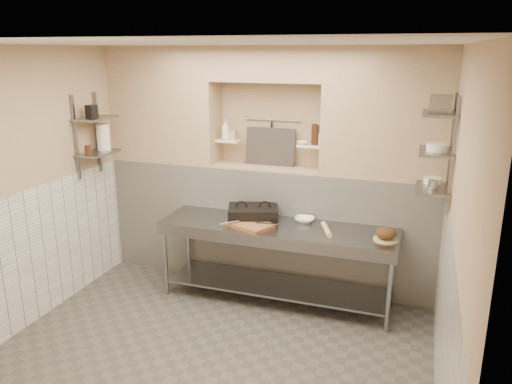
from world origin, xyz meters
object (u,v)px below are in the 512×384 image
at_px(bowl_alcove, 302,143).
at_px(jug_left, 103,137).
at_px(panini_press, 253,213).
at_px(bottle_soap, 226,130).
at_px(mixing_bowl, 305,220).
at_px(rolling_pin, 326,229).
at_px(cutting_board, 250,225).
at_px(prep_table, 277,248).
at_px(bread_loaf, 386,233).

bearing_deg(bowl_alcove, jug_left, -166.05).
distance_m(panini_press, bottle_soap, 1.07).
xyz_separation_m(panini_press, bowl_alcove, (0.45, 0.42, 0.76)).
bearing_deg(jug_left, bottle_soap, 22.70).
distance_m(mixing_bowl, rolling_pin, 0.38).
bearing_deg(mixing_bowl, jug_left, -174.10).
height_order(cutting_board, jug_left, jug_left).
bearing_deg(rolling_pin, panini_press, 171.29).
height_order(panini_press, mixing_bowl, panini_press).
distance_m(rolling_pin, bottle_soap, 1.72).
bearing_deg(mixing_bowl, prep_table, -137.60).
bearing_deg(mixing_bowl, panini_press, -169.32).
height_order(mixing_bowl, bread_loaf, bread_loaf).
bearing_deg(bowl_alcove, panini_press, -136.63).
xyz_separation_m(cutting_board, bottle_soap, (-0.54, 0.65, 0.91)).
relative_size(cutting_board, bread_loaf, 2.25).
height_order(panini_press, jug_left, jug_left).
distance_m(panini_press, bowl_alcove, 0.98).
xyz_separation_m(mixing_bowl, bowl_alcove, (-0.12, 0.31, 0.81)).
height_order(bottle_soap, jug_left, bottle_soap).
height_order(rolling_pin, bread_loaf, bread_loaf).
xyz_separation_m(prep_table, jug_left, (-2.13, -0.01, 1.12)).
relative_size(prep_table, bottle_soap, 10.64).
height_order(bread_loaf, bowl_alcove, bowl_alcove).
relative_size(cutting_board, mixing_bowl, 2.16).
distance_m(cutting_board, jug_left, 2.04).
bearing_deg(cutting_board, rolling_pin, 7.00).
distance_m(panini_press, mixing_bowl, 0.58).
relative_size(rolling_pin, bread_loaf, 1.83).
bearing_deg(bread_loaf, cutting_board, -177.39).
bearing_deg(bread_loaf, rolling_pin, 176.71).
bearing_deg(rolling_pin, mixing_bowl, 140.58).
distance_m(prep_table, bowl_alcove, 1.23).
distance_m(cutting_board, bread_loaf, 1.43).
bearing_deg(rolling_pin, bottle_soap, 157.98).
bearing_deg(bread_loaf, mixing_bowl, 163.06).
bearing_deg(cutting_board, bread_loaf, 2.61).
bearing_deg(bowl_alcove, rolling_pin, -53.10).
distance_m(prep_table, bread_loaf, 1.21).
distance_m(mixing_bowl, jug_left, 2.54).
relative_size(mixing_bowl, bottle_soap, 0.88).
distance_m(cutting_board, rolling_pin, 0.82).
bearing_deg(rolling_pin, cutting_board, -173.00).
bearing_deg(bottle_soap, bowl_alcove, 0.48).
xyz_separation_m(prep_table, panini_press, (-0.32, 0.12, 0.33)).
bearing_deg(bread_loaf, bottle_soap, 163.49).
bearing_deg(panini_press, jug_left, 165.50).
xyz_separation_m(rolling_pin, bottle_soap, (-1.35, 0.55, 0.91)).
height_order(cutting_board, bread_loaf, bread_loaf).
height_order(bowl_alcove, jug_left, jug_left).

